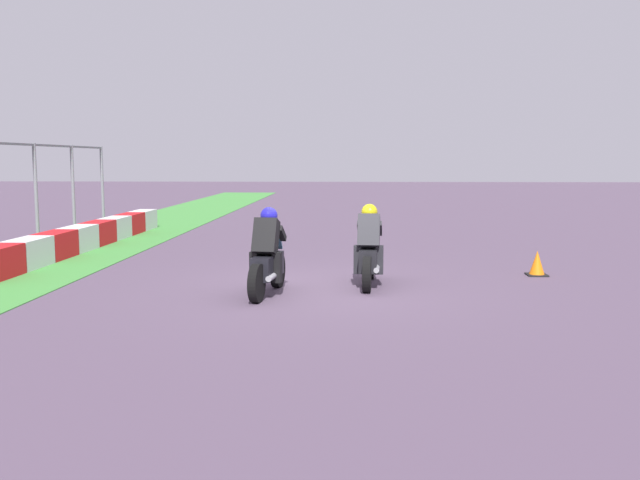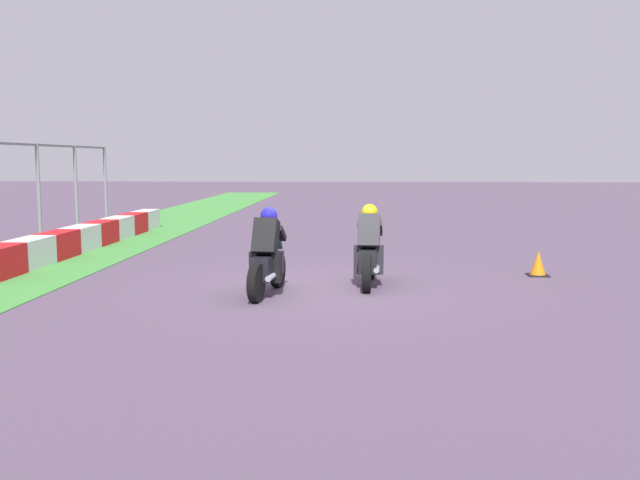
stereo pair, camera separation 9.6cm
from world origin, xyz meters
name	(u,v)px [view 1 (the left image)]	position (x,y,z in m)	size (l,w,h in m)	color
ground_plane	(319,288)	(0.00, 0.00, 0.00)	(120.00, 120.00, 0.00)	#544458
rider_lane_a	(369,252)	(0.36, -0.91, 0.62)	(2.04, 0.55, 1.51)	black
rider_lane_b	(268,259)	(-0.60, 0.85, 0.62)	(2.04, 0.59, 1.51)	black
traffic_cone	(537,264)	(1.61, -4.33, 0.23)	(0.40, 0.40, 0.50)	black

